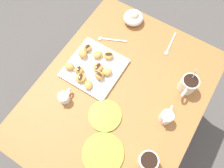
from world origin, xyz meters
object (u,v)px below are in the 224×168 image
at_px(saucer_lime_right, 105,115).
at_px(beignet_9, 88,85).
at_px(dining_table, 118,102).
at_px(coffee_mug_cream_right, 147,162).
at_px(beignet_0, 83,54).
at_px(pastry_plate_square, 94,68).
at_px(beignet_8, 108,56).
at_px(saucer_lime_left, 103,154).
at_px(beignet_3, 79,70).
at_px(cream_pitcher_white, 166,117).
at_px(beignet_6, 81,78).
at_px(beignet_1, 98,67).
at_px(coffee_mug_cream_left, 188,84).
at_px(chocolate_sauce_pitcher, 64,97).
at_px(beignet_4, 99,75).
at_px(beignet_5, 107,72).
at_px(beignet_7, 98,55).
at_px(beignet_2, 88,48).
at_px(ice_cream_bowl, 133,17).
at_px(beignet_10, 69,66).

bearing_deg(saucer_lime_right, beignet_9, -119.02).
xyz_separation_m(dining_table, coffee_mug_cream_right, (0.21, 0.27, 0.17)).
bearing_deg(beignet_0, pastry_plate_square, 73.93).
xyz_separation_m(beignet_8, beignet_9, (0.19, 0.00, 0.00)).
xyz_separation_m(dining_table, saucer_lime_left, (0.28, 0.09, 0.13)).
height_order(pastry_plate_square, beignet_3, beignet_3).
bearing_deg(saucer_lime_right, dining_table, 179.29).
bearing_deg(beignet_0, saucer_lime_left, 44.75).
bearing_deg(cream_pitcher_white, beignet_9, -81.92).
height_order(cream_pitcher_white, beignet_6, cream_pitcher_white).
distance_m(beignet_0, beignet_1, 0.11).
xyz_separation_m(coffee_mug_cream_left, beignet_1, (0.15, -0.43, -0.02)).
relative_size(dining_table, chocolate_sauce_pitcher, 11.29).
bearing_deg(saucer_lime_right, beignet_8, -151.01).
distance_m(saucer_lime_left, beignet_8, 0.49).
distance_m(saucer_lime_left, beignet_0, 0.51).
xyz_separation_m(beignet_4, beignet_6, (0.06, -0.07, -0.00)).
bearing_deg(dining_table, beignet_5, -119.22).
bearing_deg(coffee_mug_cream_left, chocolate_sauce_pitcher, -52.33).
bearing_deg(beignet_4, beignet_6, -50.43).
xyz_separation_m(beignet_5, beignet_7, (-0.06, -0.10, -0.00)).
xyz_separation_m(beignet_2, beignet_3, (0.13, 0.04, 0.00)).
distance_m(chocolate_sauce_pitcher, beignet_3, 0.16).
relative_size(dining_table, coffee_mug_cream_left, 7.51).
bearing_deg(chocolate_sauce_pitcher, beignet_4, 156.31).
bearing_deg(beignet_2, beignet_4, 53.85).
relative_size(dining_table, beignet_7, 19.76).
bearing_deg(beignet_7, beignet_5, 58.32).
height_order(beignet_0, beignet_9, beignet_0).
xyz_separation_m(cream_pitcher_white, beignet_5, (-0.05, -0.36, -0.01)).
bearing_deg(beignet_5, beignet_4, -29.95).
distance_m(ice_cream_bowl, beignet_8, 0.29).
bearing_deg(pastry_plate_square, dining_table, 73.36).
bearing_deg(coffee_mug_cream_right, chocolate_sauce_pitcher, -95.54).
bearing_deg(beignet_7, dining_table, 59.60).
distance_m(cream_pitcher_white, beignet_2, 0.54).
distance_m(cream_pitcher_white, beignet_3, 0.49).
xyz_separation_m(ice_cream_bowl, beignet_4, (0.41, 0.04, -0.00)).
relative_size(beignet_3, beignet_10, 0.97).
distance_m(coffee_mug_cream_left, beignet_4, 0.44).
relative_size(saucer_lime_right, beignet_9, 2.89).
distance_m(cream_pitcher_white, beignet_1, 0.42).
distance_m(beignet_2, beignet_8, 0.12).
height_order(beignet_0, beignet_1, beignet_0).
relative_size(beignet_4, beignet_10, 1.07).
bearing_deg(saucer_lime_right, cream_pitcher_white, 118.98).
height_order(saucer_lime_left, beignet_2, beignet_2).
bearing_deg(coffee_mug_cream_left, beignet_3, -67.09).
height_order(dining_table, beignet_4, beignet_4).
bearing_deg(saucer_lime_left, coffee_mug_cream_left, 159.65).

